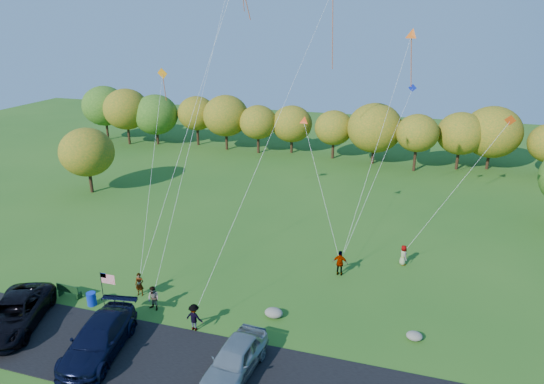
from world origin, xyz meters
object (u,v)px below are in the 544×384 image
at_px(minivan_silver, 235,359).
at_px(flyer_a, 140,284).
at_px(minivan_navy, 99,339).
at_px(trash_barrel, 92,299).
at_px(flyer_b, 153,298).
at_px(flyer_e, 403,255).
at_px(flyer_d, 340,263).
at_px(minivan_dark, 14,314).
at_px(park_bench, 69,291).
at_px(flyer_c, 194,317).

xyz_separation_m(minivan_silver, flyer_a, (-8.87, 5.26, -0.12)).
relative_size(minivan_navy, trash_barrel, 7.03).
xyz_separation_m(minivan_navy, flyer_b, (0.68, 4.70, -0.14)).
bearing_deg(flyer_a, minivan_navy, -86.27).
height_order(minivan_navy, flyer_e, minivan_navy).
distance_m(minivan_navy, minivan_silver, 7.81).
distance_m(minivan_navy, flyer_b, 4.75).
bearing_deg(trash_barrel, flyer_d, 30.21).
distance_m(minivan_silver, flyer_e, 16.77).
height_order(minivan_silver, flyer_b, minivan_silver).
relative_size(flyer_b, flyer_e, 1.04).
relative_size(flyer_a, flyer_e, 1.04).
relative_size(minivan_dark, flyer_e, 4.05).
distance_m(flyer_b, trash_barrel, 4.23).
height_order(flyer_e, park_bench, flyer_e).
bearing_deg(flyer_b, park_bench, -163.48).
relative_size(minivan_silver, trash_barrel, 5.83).
bearing_deg(flyer_c, flyer_e, -129.30).
distance_m(minivan_silver, flyer_b, 8.16).
relative_size(flyer_c, park_bench, 0.97).
bearing_deg(trash_barrel, flyer_b, 9.69).
height_order(minivan_navy, flyer_d, flyer_d).
xyz_separation_m(minivan_silver, flyer_e, (7.79, 14.85, -0.15)).
xyz_separation_m(minivan_silver, trash_barrel, (-11.25, 3.31, -0.50)).
bearing_deg(flyer_e, flyer_b, 96.89).
distance_m(flyer_a, flyer_b, 2.16).
distance_m(flyer_d, flyer_e, 5.21).
height_order(flyer_c, flyer_e, flyer_c).
height_order(flyer_a, flyer_c, flyer_c).
height_order(minivan_dark, minivan_silver, minivan_dark).
relative_size(minivan_silver, flyer_d, 2.71).
bearing_deg(flyer_a, flyer_c, -31.54).
bearing_deg(minivan_dark, minivan_silver, -19.27).
bearing_deg(flyer_b, flyer_c, -5.82).
bearing_deg(flyer_e, minivan_navy, 105.79).
xyz_separation_m(flyer_a, trash_barrel, (-2.38, -1.95, -0.38)).
relative_size(flyer_d, park_bench, 1.09).
bearing_deg(flyer_e, minivan_dark, 95.15).
distance_m(minivan_navy, trash_barrel, 5.32).
distance_m(flyer_b, flyer_c, 3.58).
relative_size(minivan_dark, flyer_a, 3.88).
distance_m(minivan_silver, flyer_d, 12.40).
xyz_separation_m(flyer_c, trash_barrel, (-7.54, 0.44, -0.41)).
bearing_deg(flyer_c, flyer_a, -20.36).
bearing_deg(minivan_dark, trash_barrel, 30.35).
bearing_deg(park_bench, flyer_b, 7.15).
xyz_separation_m(minivan_dark, flyer_a, (5.24, 5.35, -0.13)).
height_order(minivan_dark, trash_barrel, minivan_dark).
bearing_deg(minivan_navy, flyer_a, 90.98).
xyz_separation_m(flyer_b, flyer_e, (14.89, 10.84, -0.03)).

